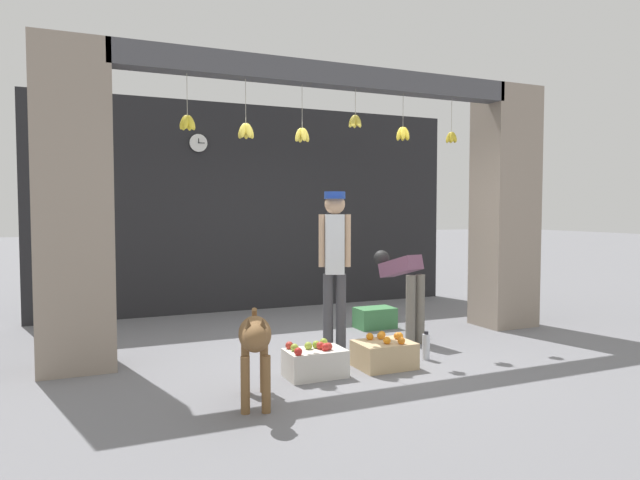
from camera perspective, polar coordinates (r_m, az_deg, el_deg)
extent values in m
plane|color=slate|center=(6.41, 1.51, -10.86)|extent=(60.00, 60.00, 0.00)
cube|color=#232326|center=(8.84, -6.26, 3.20)|extent=(6.54, 0.12, 3.13)
cube|color=gray|center=(5.93, -23.44, 3.02)|extent=(0.70, 0.60, 3.13)
cube|color=gray|center=(7.93, 17.99, 3.08)|extent=(0.70, 0.60, 3.13)
cube|color=#4C4C51|center=(6.49, 1.08, 16.10)|extent=(4.64, 0.24, 0.24)
cylinder|color=#B2AD99|center=(5.96, -13.15, 14.00)|extent=(0.01, 0.01, 0.41)
ellipsoid|color=yellow|center=(5.92, -12.73, 11.36)|extent=(0.11, 0.06, 0.16)
ellipsoid|color=yellow|center=(5.95, -12.99, 11.31)|extent=(0.08, 0.10, 0.17)
ellipsoid|color=yellow|center=(5.94, -13.37, 11.32)|extent=(0.08, 0.10, 0.17)
ellipsoid|color=yellow|center=(5.91, -13.51, 11.37)|extent=(0.11, 0.06, 0.16)
ellipsoid|color=yellow|center=(5.88, -13.25, 11.42)|extent=(0.08, 0.10, 0.17)
ellipsoid|color=yellow|center=(5.88, -12.86, 11.41)|extent=(0.08, 0.10, 0.17)
cylinder|color=#B2AD99|center=(6.10, -7.44, 13.61)|extent=(0.01, 0.01, 0.45)
ellipsoid|color=yellow|center=(6.06, -7.02, 10.76)|extent=(0.11, 0.06, 0.18)
ellipsoid|color=yellow|center=(6.09, -7.41, 10.72)|extent=(0.08, 0.11, 0.18)
ellipsoid|color=yellow|center=(6.06, -7.82, 10.75)|extent=(0.11, 0.09, 0.18)
ellipsoid|color=yellow|center=(6.01, -7.68, 10.81)|extent=(0.11, 0.09, 0.18)
ellipsoid|color=yellow|center=(6.01, -7.19, 10.82)|extent=(0.08, 0.11, 0.18)
cylinder|color=#B2AD99|center=(6.29, -1.80, 13.24)|extent=(0.01, 0.01, 0.47)
ellipsoid|color=yellow|center=(6.26, -1.43, 10.44)|extent=(0.11, 0.06, 0.17)
ellipsoid|color=yellow|center=(6.28, -1.94, 10.41)|extent=(0.06, 0.11, 0.17)
ellipsoid|color=yellow|center=(6.22, -2.16, 10.48)|extent=(0.11, 0.06, 0.17)
ellipsoid|color=yellow|center=(6.20, -1.65, 10.51)|extent=(0.06, 0.11, 0.17)
cylinder|color=#B2AD99|center=(6.59, 3.56, 13.58)|extent=(0.01, 0.01, 0.28)
ellipsoid|color=yellow|center=(6.57, 3.85, 11.75)|extent=(0.10, 0.05, 0.15)
ellipsoid|color=yellow|center=(6.59, 3.50, 11.72)|extent=(0.07, 0.10, 0.16)
ellipsoid|color=yellow|center=(6.56, 3.21, 11.76)|extent=(0.10, 0.08, 0.16)
ellipsoid|color=yellow|center=(6.52, 3.39, 11.82)|extent=(0.10, 0.08, 0.16)
ellipsoid|color=yellow|center=(6.53, 3.79, 11.81)|extent=(0.07, 0.10, 0.16)
cylinder|color=#B2AD99|center=(6.88, 8.31, 12.69)|extent=(0.01, 0.01, 0.38)
ellipsoid|color=yellow|center=(6.86, 8.60, 10.46)|extent=(0.11, 0.06, 0.17)
ellipsoid|color=yellow|center=(6.88, 8.28, 10.44)|extent=(0.09, 0.11, 0.18)
ellipsoid|color=yellow|center=(6.86, 7.97, 10.46)|extent=(0.09, 0.11, 0.18)
ellipsoid|color=yellow|center=(6.81, 7.98, 10.51)|extent=(0.11, 0.06, 0.17)
ellipsoid|color=yellow|center=(6.79, 8.30, 10.53)|extent=(0.09, 0.11, 0.18)
ellipsoid|color=yellow|center=(6.82, 8.61, 10.50)|extent=(0.09, 0.11, 0.18)
cylinder|color=#B2AD99|center=(7.22, 13.03, 12.08)|extent=(0.01, 0.01, 0.41)
ellipsoid|color=yellow|center=(7.20, 13.23, 9.95)|extent=(0.09, 0.05, 0.15)
ellipsoid|color=yellow|center=(7.22, 12.97, 9.94)|extent=(0.08, 0.09, 0.15)
ellipsoid|color=yellow|center=(7.20, 12.73, 9.96)|extent=(0.08, 0.09, 0.15)
ellipsoid|color=yellow|center=(7.16, 12.77, 9.99)|extent=(0.09, 0.05, 0.15)
ellipsoid|color=yellow|center=(7.15, 13.04, 10.01)|extent=(0.08, 0.09, 0.15)
ellipsoid|color=yellow|center=(7.17, 13.27, 9.98)|extent=(0.08, 0.09, 0.15)
ellipsoid|color=brown|center=(4.63, -6.53, -9.28)|extent=(0.43, 0.70, 0.26)
cylinder|color=brown|center=(4.47, -5.41, -14.16)|extent=(0.07, 0.07, 0.44)
cylinder|color=brown|center=(4.47, -7.48, -14.18)|extent=(0.07, 0.07, 0.44)
cylinder|color=brown|center=(4.95, -5.62, -12.46)|extent=(0.07, 0.07, 0.44)
cylinder|color=brown|center=(4.95, -7.48, -12.48)|extent=(0.07, 0.07, 0.44)
ellipsoid|color=brown|center=(4.26, -6.46, -9.54)|extent=(0.23, 0.28, 0.18)
cone|color=brown|center=(4.24, -5.75, -8.29)|extent=(0.06, 0.06, 0.07)
cone|color=brown|center=(4.24, -7.18, -8.31)|extent=(0.06, 0.06, 0.07)
cylinder|color=brown|center=(4.97, -6.59, -8.10)|extent=(0.10, 0.21, 0.27)
cylinder|color=#424247|center=(6.19, 2.13, -7.33)|extent=(0.11, 0.11, 0.85)
cylinder|color=#424247|center=(6.18, 0.82, -7.34)|extent=(0.11, 0.11, 0.85)
cube|color=silver|center=(6.09, 1.48, -0.43)|extent=(0.25, 0.23, 0.64)
cylinder|color=tan|center=(6.10, 2.80, -0.06)|extent=(0.06, 0.06, 0.56)
cylinder|color=tan|center=(6.08, 0.17, -0.07)|extent=(0.06, 0.06, 0.56)
sphere|color=tan|center=(6.08, 1.49, 3.61)|extent=(0.22, 0.22, 0.22)
cylinder|color=#234299|center=(6.08, 1.49, 4.49)|extent=(0.22, 0.22, 0.08)
cube|color=#234299|center=(5.97, 1.55, 4.20)|extent=(0.22, 0.18, 0.01)
cylinder|color=#6B665B|center=(6.61, 9.04, -6.93)|extent=(0.11, 0.11, 0.80)
cylinder|color=#6B665B|center=(6.70, 9.96, -6.80)|extent=(0.11, 0.11, 0.80)
cube|color=#754760|center=(6.80, 8.04, -2.63)|extent=(0.29, 0.61, 0.31)
sphere|color=black|center=(7.08, 6.17, -1.80)|extent=(0.19, 0.19, 0.19)
cube|color=tan|center=(5.71, 6.43, -11.31)|extent=(0.54, 0.43, 0.25)
sphere|color=orange|center=(5.78, 6.08, -9.52)|extent=(0.07, 0.07, 0.07)
sphere|color=orange|center=(5.60, 8.13, -9.94)|extent=(0.07, 0.07, 0.07)
sphere|color=orange|center=(5.80, 7.75, -9.49)|extent=(0.07, 0.07, 0.07)
sphere|color=orange|center=(5.80, 7.96, -9.48)|extent=(0.07, 0.07, 0.07)
sphere|color=orange|center=(5.59, 6.71, -9.96)|extent=(0.07, 0.07, 0.07)
sphere|color=orange|center=(5.84, 6.21, -9.39)|extent=(0.07, 0.07, 0.07)
sphere|color=orange|center=(5.74, 5.00, -9.60)|extent=(0.07, 0.07, 0.07)
cube|color=silver|center=(5.37, -0.50, -12.21)|extent=(0.55, 0.34, 0.25)
sphere|color=red|center=(5.35, 0.04, -10.52)|extent=(0.07, 0.07, 0.07)
sphere|color=red|center=(5.36, -3.08, -10.49)|extent=(0.07, 0.07, 0.07)
sphere|color=red|center=(5.14, -2.19, -11.10)|extent=(0.07, 0.07, 0.07)
sphere|color=#99B238|center=(5.28, -2.56, -10.71)|extent=(0.07, 0.07, 0.07)
sphere|color=red|center=(5.32, 0.85, -10.60)|extent=(0.07, 0.07, 0.07)
sphere|color=#99B238|center=(5.39, -0.37, -10.42)|extent=(0.07, 0.07, 0.07)
sphere|color=#99B238|center=(5.49, 0.38, -10.17)|extent=(0.07, 0.07, 0.07)
sphere|color=red|center=(5.29, 0.54, -10.67)|extent=(0.07, 0.07, 0.07)
sphere|color=#99B238|center=(5.34, -1.17, -10.54)|extent=(0.07, 0.07, 0.07)
cube|color=#42844C|center=(7.51, 5.51, -7.75)|extent=(0.50, 0.33, 0.27)
cylinder|color=silver|center=(6.05, 10.56, -10.46)|extent=(0.08, 0.08, 0.26)
cylinder|color=black|center=(6.02, 10.58, -9.11)|extent=(0.04, 0.04, 0.03)
cylinder|color=black|center=(8.60, -12.07, 9.47)|extent=(0.27, 0.01, 0.27)
cylinder|color=white|center=(8.59, -12.06, 9.48)|extent=(0.26, 0.02, 0.26)
cube|color=black|center=(8.58, -12.04, 9.67)|extent=(0.01, 0.01, 0.07)
cube|color=black|center=(8.59, -11.78, 9.48)|extent=(0.10, 0.01, 0.01)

